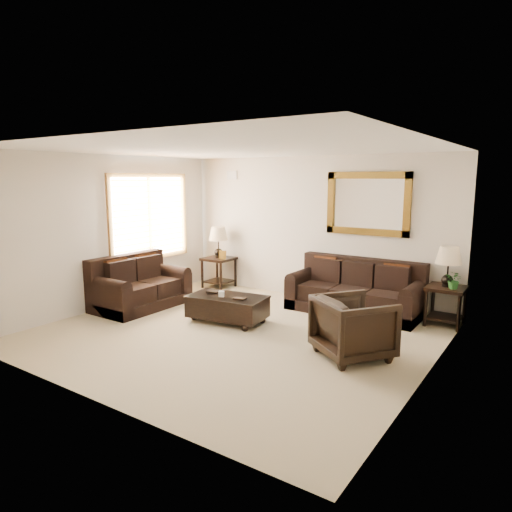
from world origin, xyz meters
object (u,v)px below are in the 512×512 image
Objects in this scene: end_table_left at (219,248)px; coffee_table at (227,305)px; sofa at (355,293)px; loveseat at (139,288)px; end_table_right at (448,274)px; armchair at (353,324)px.

end_table_left is 0.97× the size of coffee_table.
sofa is 1.35× the size of loveseat.
sofa is 1.53m from end_table_right.
sofa reaches higher than coffee_table.
loveseat is at bearing 178.04° from coffee_table.
end_table_right reaches higher than sofa.
armchair is (-0.70, -2.05, -0.38)m from end_table_right.
armchair is at bearing -68.84° from sofa.
end_table_right is 0.94× the size of coffee_table.
sofa is 1.67× the size of coffee_table.
end_table_left is at bearing 8.26° from armchair.
coffee_table is (-2.95, -1.77, -0.55)m from end_table_right.
end_table_right is at bearing 0.10° from end_table_left.
loveseat is 1.24× the size of coffee_table.
end_table_right is 2.20m from armchair.
loveseat reaches higher than coffee_table.
end_table_left is 1.46× the size of armchair.
armchair is (4.11, -0.07, 0.10)m from loveseat.
loveseat is 5.22m from end_table_right.
sofa is 3.84m from loveseat.
coffee_table is 2.28m from armchair.
coffee_table is at bearing -83.62° from loveseat.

